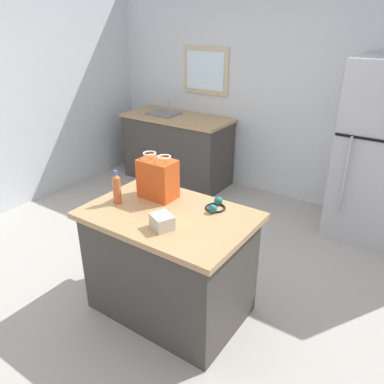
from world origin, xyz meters
name	(u,v)px	position (x,y,z in m)	size (l,w,h in m)	color
ground	(172,282)	(0.00, 0.00, 0.00)	(6.00, 6.00, 0.00)	#ADA89E
back_wall	(284,93)	(-0.02, 2.29, 1.30)	(5.00, 0.13, 2.59)	silver
kitchen_island	(170,263)	(0.19, -0.26, 0.44)	(1.20, 0.82, 0.86)	#423D38
refrigerator	(378,153)	(1.19, 1.87, 0.90)	(0.74, 0.72, 1.80)	#B7B7BC
sink_counter	(177,148)	(-1.34, 1.90, 0.47)	(1.50, 0.66, 1.10)	#423D38
shopping_bag	(158,178)	(-0.04, -0.10, 1.02)	(0.28, 0.19, 0.35)	#DB511E
small_box	(162,222)	(0.28, -0.46, 0.91)	(0.15, 0.12, 0.10)	beige
bottle	(117,188)	(-0.23, -0.35, 0.98)	(0.06, 0.06, 0.26)	#C66633
ear_defenders	(215,206)	(0.43, -0.02, 0.89)	(0.18, 0.20, 0.06)	black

